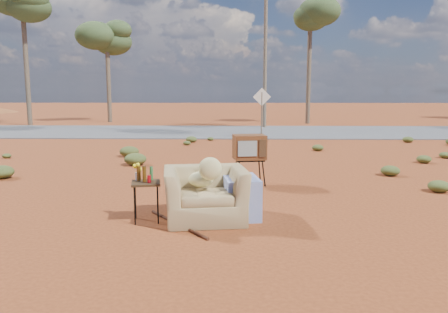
{
  "coord_description": "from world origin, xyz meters",
  "views": [
    {
      "loc": [
        0.3,
        -7.02,
        2.05
      ],
      "look_at": [
        0.11,
        1.28,
        0.8
      ],
      "focal_mm": 35.0,
      "sensor_mm": 36.0,
      "label": 1
    }
  ],
  "objects": [
    {
      "name": "ground",
      "position": [
        0.0,
        0.0,
        0.0
      ],
      "size": [
        140.0,
        140.0,
        0.0
      ],
      "primitive_type": "plane",
      "color": "brown",
      "rests_on": "ground"
    },
    {
      "name": "highway",
      "position": [
        0.0,
        15.0,
        0.02
      ],
      "size": [
        140.0,
        7.0,
        0.04
      ],
      "primitive_type": "cube",
      "color": "#565659",
      "rests_on": "ground"
    },
    {
      "name": "armchair",
      "position": [
        -0.05,
        -0.21,
        0.53
      ],
      "size": [
        1.6,
        1.17,
        1.13
      ],
      "rotation": [
        0.0,
        0.0,
        0.15
      ],
      "color": "#9A8154",
      "rests_on": "ground"
    },
    {
      "name": "tv_unit",
      "position": [
        0.64,
        2.47,
        0.82
      ],
      "size": [
        0.76,
        0.64,
        1.1
      ],
      "rotation": [
        0.0,
        0.0,
        0.15
      ],
      "color": "black",
      "rests_on": "ground"
    },
    {
      "name": "side_table",
      "position": [
        -1.12,
        -0.32,
        0.66
      ],
      "size": [
        0.52,
        0.52,
        0.9
      ],
      "rotation": [
        0.0,
        0.0,
        0.19
      ],
      "color": "#322212",
      "rests_on": "ground"
    },
    {
      "name": "rusty_bar",
      "position": [
        -0.57,
        -0.55,
        0.02
      ],
      "size": [
        1.06,
        1.41,
        0.05
      ],
      "primitive_type": "cylinder",
      "rotation": [
        0.0,
        1.57,
        -0.93
      ],
      "color": "#492613",
      "rests_on": "ground"
    },
    {
      "name": "road_sign",
      "position": [
        1.5,
        12.0,
        1.5
      ],
      "size": [
        0.78,
        0.06,
        2.19
      ],
      "color": "brown",
      "rests_on": "ground"
    },
    {
      "name": "eucalyptus_left",
      "position": [
        -12.0,
        19.0,
        6.92
      ],
      "size": [
        3.2,
        3.2,
        8.1
      ],
      "color": "brown",
      "rests_on": "ground"
    },
    {
      "name": "eucalyptus_near_left",
      "position": [
        -8.0,
        22.0,
        5.45
      ],
      "size": [
        3.2,
        3.2,
        6.6
      ],
      "color": "brown",
      "rests_on": "ground"
    },
    {
      "name": "eucalyptus_center",
      "position": [
        5.0,
        21.0,
        6.43
      ],
      "size": [
        3.2,
        3.2,
        7.6
      ],
      "color": "brown",
      "rests_on": "ground"
    },
    {
      "name": "utility_pole_center",
      "position": [
        2.0,
        17.5,
        4.15
      ],
      "size": [
        1.4,
        0.2,
        8.0
      ],
      "color": "brown",
      "rests_on": "ground"
    },
    {
      "name": "scrub_patch",
      "position": [
        -0.82,
        4.41,
        0.14
      ],
      "size": [
        17.49,
        8.07,
        0.33
      ],
      "color": "#475424",
      "rests_on": "ground"
    }
  ]
}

